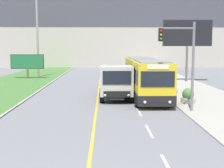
{
  "coord_description": "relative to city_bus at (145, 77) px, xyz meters",
  "views": [
    {
      "loc": [
        0.56,
        -7.15,
        4.16
      ],
      "look_at": [
        1.1,
        15.61,
        1.4
      ],
      "focal_mm": 50.0,
      "sensor_mm": 36.0,
      "label": 1
    }
  ],
  "objects": [
    {
      "name": "car_distant",
      "position": [
        -2.27,
        14.32,
        -0.9
      ],
      "size": [
        1.8,
        4.3,
        1.45
      ],
      "color": "silver",
      "rests_on": "ground_plane"
    },
    {
      "name": "city_bus",
      "position": [
        0.0,
        0.0,
        0.0
      ],
      "size": [
        2.65,
        12.84,
        3.12
      ],
      "color": "yellow",
      "rests_on": "ground_plane"
    },
    {
      "name": "traffic_light_mast",
      "position": [
        1.47,
        -6.73,
        2.03
      ],
      "size": [
        2.28,
        0.32,
        5.66
      ],
      "color": "slate",
      "rests_on": "ground_plane"
    },
    {
      "name": "planter_round_third",
      "position": [
        2.47,
        4.73,
        -1.04
      ],
      "size": [
        1.0,
        1.0,
        1.07
      ],
      "color": "#B7B2A8",
      "rests_on": "sidewalk_right"
    },
    {
      "name": "planter_round_second",
      "position": [
        2.42,
        0.35,
        -1.06
      ],
      "size": [
        0.96,
        0.96,
        1.03
      ],
      "color": "#B7B2A8",
      "rests_on": "sidewalk_right"
    },
    {
      "name": "dump_truck",
      "position": [
        -2.53,
        -2.24,
        -0.22
      ],
      "size": [
        2.5,
        6.2,
        2.7
      ],
      "color": "black",
      "rests_on": "ground_plane"
    },
    {
      "name": "billboard_small",
      "position": [
        -13.38,
        14.38,
        0.55
      ],
      "size": [
        4.26,
        0.24,
        3.13
      ],
      "color": "#59595B",
      "rests_on": "ground_plane"
    },
    {
      "name": "billboard_large",
      "position": [
        6.15,
        9.95,
        3.89
      ],
      "size": [
        5.71,
        0.24,
        7.19
      ],
      "color": "#59595B",
      "rests_on": "ground_plane"
    },
    {
      "name": "apartment_block_background",
      "position": [
        -3.96,
        40.15,
        9.75
      ],
      "size": [
        80.0,
        8.04,
        22.67
      ],
      "color": "beige",
      "rests_on": "ground_plane"
    },
    {
      "name": "utility_pole_far",
      "position": [
        -12.34,
        16.08,
        3.72
      ],
      "size": [
        1.8,
        0.28,
        10.49
      ],
      "color": "#9E9E99",
      "rests_on": "ground_plane"
    },
    {
      "name": "planter_round_near",
      "position": [
        2.62,
        -4.03,
        -1.03
      ],
      "size": [
        1.05,
        1.05,
        1.09
      ],
      "color": "#B7B2A8",
      "rests_on": "sidewalk_right"
    }
  ]
}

